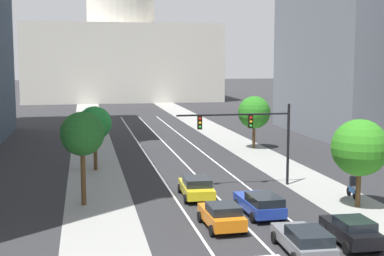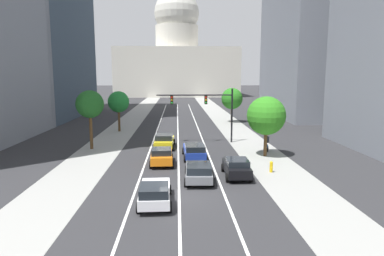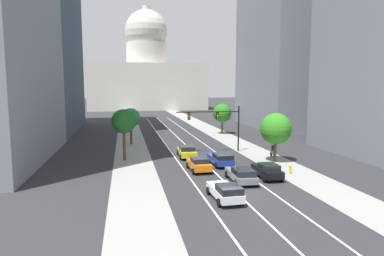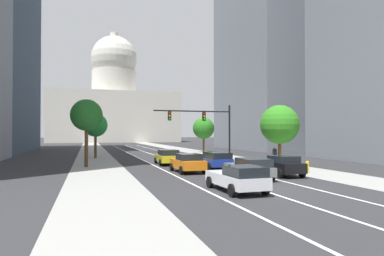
{
  "view_description": "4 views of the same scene",
  "coord_description": "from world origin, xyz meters",
  "px_view_note": "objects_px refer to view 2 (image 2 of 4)",
  "views": [
    {
      "loc": [
        -8.94,
        -20.85,
        9.48
      ],
      "look_at": [
        0.88,
        28.98,
        3.14
      ],
      "focal_mm": 51.71,
      "sensor_mm": 36.0,
      "label": 1
    },
    {
      "loc": [
        -0.1,
        -20.86,
        7.67
      ],
      "look_at": [
        1.58,
        17.87,
        1.73
      ],
      "focal_mm": 32.43,
      "sensor_mm": 36.0,
      "label": 2
    },
    {
      "loc": [
        -8.94,
        -25.26,
        8.75
      ],
      "look_at": [
        2.1,
        30.09,
        1.84
      ],
      "focal_mm": 31.74,
      "sensor_mm": 36.0,
      "label": 3
    },
    {
      "loc": [
        -8.94,
        -17.59,
        3.05
      ],
      "look_at": [
        2.37,
        20.07,
        3.65
      ],
      "focal_mm": 32.5,
      "sensor_mm": 36.0,
      "label": 4
    }
  ],
  "objects_px": {
    "street_tree_near_left": "(119,102)",
    "street_tree_mid_left": "(90,105)",
    "traffic_signal_mast": "(207,105)",
    "street_tree_far_right": "(266,116)",
    "car_yellow": "(164,141)",
    "cyclist": "(267,143)",
    "car_orange": "(162,156)",
    "car_gray": "(199,171)",
    "car_black": "(237,167)",
    "car_blue": "(194,150)",
    "street_tree_mid_right": "(232,99)",
    "car_white": "(155,193)",
    "capitol_building": "(177,59)",
    "fire_hydrant": "(271,167)"
  },
  "relations": [
    {
      "from": "car_blue",
      "to": "street_tree_mid_right",
      "type": "bearing_deg",
      "value": -18.24
    },
    {
      "from": "car_yellow",
      "to": "traffic_signal_mast",
      "type": "bearing_deg",
      "value": -58.79
    },
    {
      "from": "car_blue",
      "to": "street_tree_far_right",
      "type": "relative_size",
      "value": 0.83
    },
    {
      "from": "street_tree_mid_left",
      "to": "capitol_building",
      "type": "bearing_deg",
      "value": 84.5
    },
    {
      "from": "traffic_signal_mast",
      "to": "car_black",
      "type": "bearing_deg",
      "value": -85.54
    },
    {
      "from": "car_black",
      "to": "cyclist",
      "type": "distance_m",
      "value": 10.04
    },
    {
      "from": "car_gray",
      "to": "street_tree_mid_left",
      "type": "distance_m",
      "value": 16.11
    },
    {
      "from": "car_gray",
      "to": "traffic_signal_mast",
      "type": "relative_size",
      "value": 0.55
    },
    {
      "from": "street_tree_mid_right",
      "to": "street_tree_mid_left",
      "type": "xyz_separation_m",
      "value": [
        -17.9,
        -20.0,
        0.8
      ]
    },
    {
      "from": "street_tree_mid_right",
      "to": "street_tree_mid_left",
      "type": "relative_size",
      "value": 0.91
    },
    {
      "from": "car_orange",
      "to": "car_gray",
      "type": "relative_size",
      "value": 0.86
    },
    {
      "from": "car_blue",
      "to": "fire_hydrant",
      "type": "relative_size",
      "value": 5.18
    },
    {
      "from": "car_blue",
      "to": "street_tree_far_right",
      "type": "distance_m",
      "value": 7.53
    },
    {
      "from": "street_tree_mid_right",
      "to": "traffic_signal_mast",
      "type": "bearing_deg",
      "value": -107.98
    },
    {
      "from": "car_blue",
      "to": "cyclist",
      "type": "height_order",
      "value": "cyclist"
    },
    {
      "from": "car_gray",
      "to": "car_black",
      "type": "bearing_deg",
      "value": -70.57
    },
    {
      "from": "street_tree_mid_left",
      "to": "car_orange",
      "type": "bearing_deg",
      "value": -41.39
    },
    {
      "from": "car_white",
      "to": "car_black",
      "type": "distance_m",
      "value": 8.0
    },
    {
      "from": "car_yellow",
      "to": "street_tree_near_left",
      "type": "height_order",
      "value": "street_tree_near_left"
    },
    {
      "from": "street_tree_far_right",
      "to": "street_tree_mid_left",
      "type": "relative_size",
      "value": 0.93
    },
    {
      "from": "car_white",
      "to": "car_gray",
      "type": "xyz_separation_m",
      "value": [
        2.91,
        4.57,
        0.01
      ]
    },
    {
      "from": "car_gray",
      "to": "car_blue",
      "type": "bearing_deg",
      "value": 2.27
    },
    {
      "from": "car_black",
      "to": "car_blue",
      "type": "bearing_deg",
      "value": 26.77
    },
    {
      "from": "car_white",
      "to": "street_tree_mid_right",
      "type": "relative_size",
      "value": 0.79
    },
    {
      "from": "car_orange",
      "to": "street_tree_near_left",
      "type": "bearing_deg",
      "value": 18.09
    },
    {
      "from": "traffic_signal_mast",
      "to": "street_tree_far_right",
      "type": "bearing_deg",
      "value": -54.39
    },
    {
      "from": "street_tree_near_left",
      "to": "street_tree_mid_left",
      "type": "height_order",
      "value": "street_tree_mid_left"
    },
    {
      "from": "car_white",
      "to": "cyclist",
      "type": "height_order",
      "value": "cyclist"
    },
    {
      "from": "traffic_signal_mast",
      "to": "street_tree_mid_right",
      "type": "distance_m",
      "value": 17.87
    },
    {
      "from": "capitol_building",
      "to": "car_orange",
      "type": "xyz_separation_m",
      "value": [
        -1.46,
        -100.93,
        -12.79
      ]
    },
    {
      "from": "cyclist",
      "to": "street_tree_near_left",
      "type": "bearing_deg",
      "value": 56.0
    },
    {
      "from": "cyclist",
      "to": "car_blue",
      "type": "bearing_deg",
      "value": 114.86
    },
    {
      "from": "capitol_building",
      "to": "car_gray",
      "type": "height_order",
      "value": "capitol_building"
    },
    {
      "from": "car_black",
      "to": "street_tree_far_right",
      "type": "bearing_deg",
      "value": -29.42
    },
    {
      "from": "car_white",
      "to": "car_blue",
      "type": "xyz_separation_m",
      "value": [
        2.93,
        11.45,
        0.03
      ]
    },
    {
      "from": "capitol_building",
      "to": "street_tree_far_right",
      "type": "bearing_deg",
      "value": -85.17
    },
    {
      "from": "car_white",
      "to": "street_tree_mid_left",
      "type": "xyz_separation_m",
      "value": [
        -7.61,
        16.13,
        3.92
      ]
    },
    {
      "from": "cyclist",
      "to": "car_orange",
      "type": "bearing_deg",
      "value": 118.97
    },
    {
      "from": "fire_hydrant",
      "to": "street_tree_mid_right",
      "type": "distance_m",
      "value": 29.78
    },
    {
      "from": "car_white",
      "to": "street_tree_near_left",
      "type": "relative_size",
      "value": 0.8
    },
    {
      "from": "car_blue",
      "to": "street_tree_mid_right",
      "type": "distance_m",
      "value": 25.94
    },
    {
      "from": "fire_hydrant",
      "to": "street_tree_near_left",
      "type": "relative_size",
      "value": 0.17
    },
    {
      "from": "car_yellow",
      "to": "cyclist",
      "type": "relative_size",
      "value": 2.64
    },
    {
      "from": "cyclist",
      "to": "street_tree_near_left",
      "type": "xyz_separation_m",
      "value": [
        -17.07,
        13.18,
        3.18
      ]
    },
    {
      "from": "car_white",
      "to": "car_gray",
      "type": "height_order",
      "value": "car_white"
    },
    {
      "from": "car_yellow",
      "to": "traffic_signal_mast",
      "type": "relative_size",
      "value": 0.53
    },
    {
      "from": "car_white",
      "to": "street_tree_mid_right",
      "type": "distance_m",
      "value": 37.69
    },
    {
      "from": "car_black",
      "to": "street_tree_near_left",
      "type": "xyz_separation_m",
      "value": [
        -12.43,
        22.09,
        3.27
      ]
    },
    {
      "from": "traffic_signal_mast",
      "to": "street_tree_far_right",
      "type": "distance_m",
      "value": 8.56
    },
    {
      "from": "car_white",
      "to": "traffic_signal_mast",
      "type": "relative_size",
      "value": 0.51
    }
  ]
}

